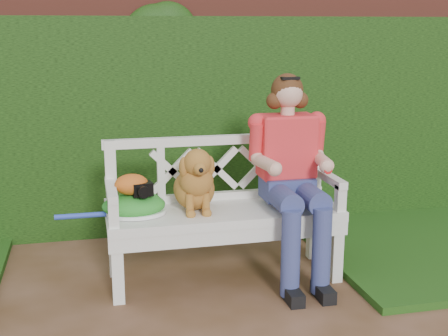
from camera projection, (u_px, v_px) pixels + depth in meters
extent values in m
plane|color=#492E15|center=(191.00, 329.00, 3.29)|extent=(60.00, 60.00, 0.00)
cube|color=brown|center=(148.00, 93.00, 4.84)|extent=(10.00, 0.30, 2.20)
cube|color=#2C6018|center=(152.00, 128.00, 4.69)|extent=(10.00, 0.18, 1.70)
cube|color=black|center=(142.00, 189.00, 3.67)|extent=(0.14, 0.11, 0.08)
ellipsoid|color=#C05718|center=(131.00, 184.00, 3.67)|extent=(0.25, 0.22, 0.13)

